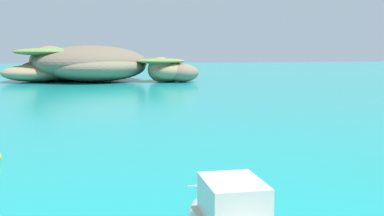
% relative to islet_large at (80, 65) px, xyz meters
% --- Properties ---
extents(islet_large, '(30.87, 28.47, 6.24)m').
position_rel_islet_large_xyz_m(islet_large, '(0.00, 0.00, 0.00)').
color(islet_large, '#756651').
rests_on(islet_large, ground).
extents(islet_small, '(11.52, 12.93, 4.23)m').
position_rel_islet_large_xyz_m(islet_small, '(15.10, -5.59, -0.77)').
color(islet_small, '#84755B').
rests_on(islet_small, ground).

